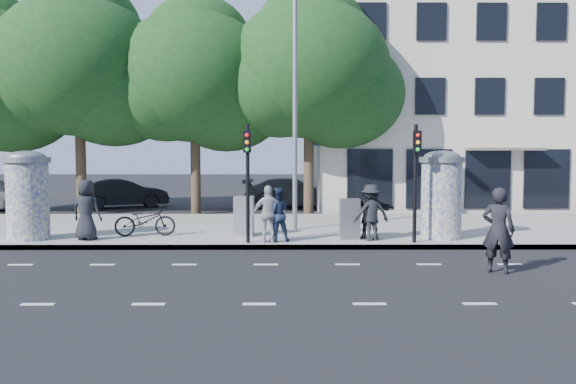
{
  "coord_description": "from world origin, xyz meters",
  "views": [
    {
      "loc": [
        0.47,
        -12.18,
        2.74
      ],
      "look_at": [
        0.55,
        3.5,
        1.64
      ],
      "focal_mm": 35.0,
      "sensor_mm": 36.0,
      "label": 1
    }
  ],
  "objects_px": {
    "man_road": "(498,230)",
    "car_mid": "(124,193)",
    "ad_column_left": "(28,193)",
    "traffic_pole_near": "(248,171)",
    "ped_f": "(370,211)",
    "street_lamp": "(295,91)",
    "ped_e": "(269,214)",
    "traffic_pole_far": "(416,171)",
    "ped_c": "(277,215)",
    "cabinet_right": "(350,219)",
    "bicycle": "(145,221)",
    "car_right": "(293,193)",
    "cabinet_left": "(244,216)",
    "ped_a": "(86,210)",
    "ad_column_right": "(441,193)",
    "ped_d": "(371,213)"
  },
  "relations": [
    {
      "from": "ped_e",
      "to": "man_road",
      "type": "distance_m",
      "value": 6.34
    },
    {
      "from": "bicycle",
      "to": "cabinet_left",
      "type": "relative_size",
      "value": 1.49
    },
    {
      "from": "ad_column_left",
      "to": "traffic_pole_near",
      "type": "bearing_deg",
      "value": -6.11
    },
    {
      "from": "ad_column_left",
      "to": "traffic_pole_near",
      "type": "distance_m",
      "value": 6.67
    },
    {
      "from": "ped_a",
      "to": "man_road",
      "type": "bearing_deg",
      "value": 171.81
    },
    {
      "from": "traffic_pole_near",
      "to": "ped_c",
      "type": "bearing_deg",
      "value": 16.29
    },
    {
      "from": "traffic_pole_near",
      "to": "cabinet_left",
      "type": "height_order",
      "value": "traffic_pole_near"
    },
    {
      "from": "ad_column_left",
      "to": "ped_a",
      "type": "xyz_separation_m",
      "value": [
        1.78,
        -0.12,
        -0.49
      ]
    },
    {
      "from": "ped_f",
      "to": "man_road",
      "type": "bearing_deg",
      "value": 112.47
    },
    {
      "from": "man_road",
      "to": "car_mid",
      "type": "distance_m",
      "value": 20.14
    },
    {
      "from": "ad_column_right",
      "to": "ped_d",
      "type": "relative_size",
      "value": 1.6
    },
    {
      "from": "traffic_pole_far",
      "to": "ped_c",
      "type": "xyz_separation_m",
      "value": [
        -3.97,
        0.24,
        -1.29
      ]
    },
    {
      "from": "car_mid",
      "to": "ped_d",
      "type": "bearing_deg",
      "value": -161.02
    },
    {
      "from": "ad_column_right",
      "to": "cabinet_left",
      "type": "xyz_separation_m",
      "value": [
        -6.01,
        0.48,
        -0.77
      ]
    },
    {
      "from": "ped_d",
      "to": "bicycle",
      "type": "height_order",
      "value": "ped_d"
    },
    {
      "from": "bicycle",
      "to": "traffic_pole_far",
      "type": "bearing_deg",
      "value": -107.29
    },
    {
      "from": "ped_a",
      "to": "traffic_pole_far",
      "type": "bearing_deg",
      "value": -171.58
    },
    {
      "from": "ped_f",
      "to": "street_lamp",
      "type": "bearing_deg",
      "value": -49.59
    },
    {
      "from": "street_lamp",
      "to": "man_road",
      "type": "bearing_deg",
      "value": -53.83
    },
    {
      "from": "ped_e",
      "to": "cabinet_left",
      "type": "height_order",
      "value": "ped_e"
    },
    {
      "from": "ad_column_right",
      "to": "traffic_pole_near",
      "type": "height_order",
      "value": "traffic_pole_near"
    },
    {
      "from": "traffic_pole_far",
      "to": "ped_e",
      "type": "bearing_deg",
      "value": 178.69
    },
    {
      "from": "bicycle",
      "to": "car_right",
      "type": "distance_m",
      "value": 11.9
    },
    {
      "from": "ped_e",
      "to": "cabinet_right",
      "type": "height_order",
      "value": "ped_e"
    },
    {
      "from": "ad_column_left",
      "to": "traffic_pole_far",
      "type": "bearing_deg",
      "value": -3.55
    },
    {
      "from": "man_road",
      "to": "car_mid",
      "type": "bearing_deg",
      "value": -22.01
    },
    {
      "from": "cabinet_left",
      "to": "ad_column_right",
      "type": "bearing_deg",
      "value": -0.02
    },
    {
      "from": "street_lamp",
      "to": "ped_a",
      "type": "bearing_deg",
      "value": -160.07
    },
    {
      "from": "street_lamp",
      "to": "car_right",
      "type": "bearing_deg",
      "value": 89.55
    },
    {
      "from": "traffic_pole_far",
      "to": "ped_e",
      "type": "distance_m",
      "value": 4.39
    },
    {
      "from": "ad_column_left",
      "to": "ad_column_right",
      "type": "bearing_deg",
      "value": 0.92
    },
    {
      "from": "ped_e",
      "to": "cabinet_left",
      "type": "xyz_separation_m",
      "value": [
        -0.81,
        1.29,
        -0.2
      ]
    },
    {
      "from": "bicycle",
      "to": "ped_d",
      "type": "bearing_deg",
      "value": -105.17
    },
    {
      "from": "ped_c",
      "to": "bicycle",
      "type": "distance_m",
      "value": 4.27
    },
    {
      "from": "cabinet_right",
      "to": "car_mid",
      "type": "relative_size",
      "value": 0.28
    },
    {
      "from": "ad_column_left",
      "to": "car_right",
      "type": "relative_size",
      "value": 0.53
    },
    {
      "from": "ped_a",
      "to": "car_right",
      "type": "distance_m",
      "value": 13.27
    },
    {
      "from": "street_lamp",
      "to": "ped_d",
      "type": "distance_m",
      "value": 5.01
    },
    {
      "from": "ped_f",
      "to": "car_right",
      "type": "xyz_separation_m",
      "value": [
        -2.14,
        11.47,
        -0.28
      ]
    },
    {
      "from": "ad_column_right",
      "to": "ped_f",
      "type": "relative_size",
      "value": 1.55
    },
    {
      "from": "ped_a",
      "to": "cabinet_right",
      "type": "relative_size",
      "value": 1.49
    },
    {
      "from": "traffic_pole_far",
      "to": "ped_c",
      "type": "distance_m",
      "value": 4.19
    },
    {
      "from": "ped_d",
      "to": "ped_c",
      "type": "bearing_deg",
      "value": -8.9
    },
    {
      "from": "ad_column_left",
      "to": "man_road",
      "type": "distance_m",
      "value": 13.17
    },
    {
      "from": "ped_c",
      "to": "traffic_pole_near",
      "type": "bearing_deg",
      "value": 1.17
    },
    {
      "from": "ped_a",
      "to": "cabinet_left",
      "type": "distance_m",
      "value": 4.68
    },
    {
      "from": "traffic_pole_near",
      "to": "street_lamp",
      "type": "distance_m",
      "value": 4.07
    },
    {
      "from": "ped_c",
      "to": "ped_e",
      "type": "xyz_separation_m",
      "value": [
        -0.23,
        -0.15,
        0.03
      ]
    },
    {
      "from": "ad_column_left",
      "to": "ad_column_right",
      "type": "xyz_separation_m",
      "value": [
        12.4,
        0.2,
        0.0
      ]
    },
    {
      "from": "ped_d",
      "to": "bicycle",
      "type": "relative_size",
      "value": 0.9
    }
  ]
}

